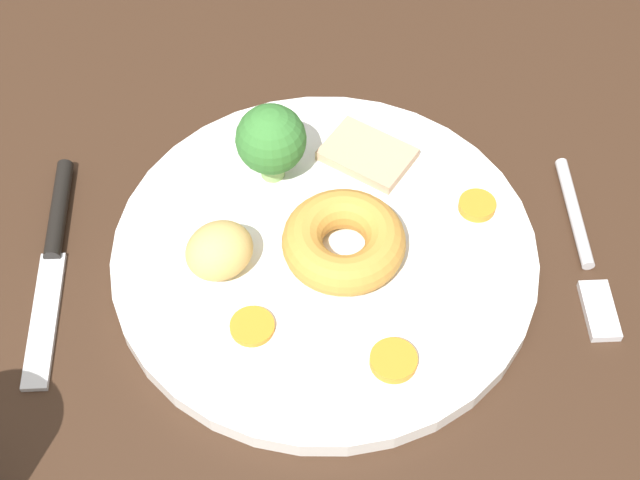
% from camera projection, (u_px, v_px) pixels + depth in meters
% --- Properties ---
extents(dining_table, '(1.20, 0.84, 0.04)m').
position_uv_depth(dining_table, '(266.00, 266.00, 0.67)').
color(dining_table, '#382316').
rests_on(dining_table, ground).
extents(dinner_plate, '(0.29, 0.29, 0.01)m').
position_uv_depth(dinner_plate, '(320.00, 255.00, 0.65)').
color(dinner_plate, white).
rests_on(dinner_plate, dining_table).
extents(meat_slice_main, '(0.08, 0.07, 0.01)m').
position_uv_depth(meat_slice_main, '(363.00, 155.00, 0.69)').
color(meat_slice_main, tan).
rests_on(meat_slice_main, dinner_plate).
extents(yorkshire_pudding, '(0.08, 0.08, 0.03)m').
position_uv_depth(yorkshire_pudding, '(339.00, 242.00, 0.63)').
color(yorkshire_pudding, '#C68938').
rests_on(yorkshire_pudding, dinner_plate).
extents(roast_potato_left, '(0.06, 0.06, 0.04)m').
position_uv_depth(roast_potato_left, '(215.00, 251.00, 0.62)').
color(roast_potato_left, '#D8B260').
rests_on(roast_potato_left, dinner_plate).
extents(carrot_coin_front, '(0.03, 0.03, 0.01)m').
position_uv_depth(carrot_coin_front, '(473.00, 206.00, 0.66)').
color(carrot_coin_front, orange).
rests_on(carrot_coin_front, dinner_plate).
extents(carrot_coin_back, '(0.03, 0.03, 0.01)m').
position_uv_depth(carrot_coin_back, '(388.00, 361.00, 0.59)').
color(carrot_coin_back, orange).
rests_on(carrot_coin_back, dinner_plate).
extents(carrot_coin_side, '(0.03, 0.03, 0.00)m').
position_uv_depth(carrot_coin_side, '(247.00, 327.00, 0.61)').
color(carrot_coin_side, orange).
rests_on(carrot_coin_side, dinner_plate).
extents(broccoli_floret, '(0.05, 0.05, 0.06)m').
position_uv_depth(broccoli_floret, '(266.00, 141.00, 0.66)').
color(broccoli_floret, '#8CB766').
rests_on(broccoli_floret, dinner_plate).
extents(fork, '(0.02, 0.15, 0.01)m').
position_uv_depth(fork, '(580.00, 251.00, 0.66)').
color(fork, silver).
rests_on(fork, dining_table).
extents(knife, '(0.02, 0.19, 0.01)m').
position_uv_depth(knife, '(49.00, 248.00, 0.66)').
color(knife, black).
rests_on(knife, dining_table).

